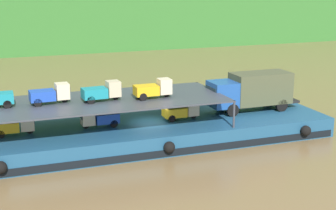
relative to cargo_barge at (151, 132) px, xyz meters
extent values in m
plane|color=brown|center=(0.00, 0.03, -0.75)|extent=(400.00, 400.00, 0.00)
cube|color=navy|center=(0.00, 0.03, 0.00)|extent=(27.42, 7.76, 1.50)
cube|color=black|center=(0.00, -3.87, -0.40)|extent=(26.87, 0.06, 0.50)
sphere|color=black|center=(-10.97, -4.09, 0.10)|extent=(0.79, 0.79, 0.79)
sphere|color=black|center=(0.00, -4.09, 0.10)|extent=(0.79, 0.79, 0.79)
sphere|color=black|center=(10.97, -4.09, 0.10)|extent=(0.79, 0.79, 0.79)
cube|color=#1E4C99|center=(6.11, 0.34, 2.35)|extent=(2.00, 2.19, 2.00)
cube|color=#192833|center=(5.08, 0.34, 2.70)|extent=(0.06, 1.84, 0.60)
cube|color=#474C33|center=(9.51, 0.35, 2.60)|extent=(4.81, 2.31, 2.50)
cube|color=black|center=(9.51, 0.35, 1.30)|extent=(6.80, 1.40, 0.20)
cylinder|color=black|center=(6.51, 1.35, 1.25)|extent=(1.00, 0.28, 1.00)
cylinder|color=black|center=(6.51, -0.67, 1.25)|extent=(1.00, 0.28, 1.00)
cylinder|color=black|center=(10.95, 1.36, 1.25)|extent=(1.00, 0.28, 1.00)
cylinder|color=black|center=(10.95, -0.66, 1.25)|extent=(1.00, 0.28, 1.00)
cylinder|color=#383D47|center=(5.23, 3.43, 1.75)|extent=(0.16, 0.16, 2.00)
cylinder|color=#383D47|center=(5.23, -3.37, 1.75)|extent=(0.16, 0.16, 2.00)
cube|color=#383D47|center=(-3.80, 0.03, 2.70)|extent=(18.22, 6.96, 0.10)
cube|color=gold|center=(-10.33, 0.30, 1.38)|extent=(1.74, 1.26, 0.70)
cube|color=beige|center=(-8.93, 0.25, 1.58)|extent=(0.94, 1.03, 1.10)
cube|color=#19232D|center=(-8.46, 0.23, 1.69)|extent=(0.07, 0.85, 0.38)
cylinder|color=black|center=(-8.78, 0.24, 1.03)|extent=(0.56, 0.16, 0.56)
cylinder|color=black|center=(-10.75, -0.21, 1.03)|extent=(0.56, 0.16, 0.56)
cylinder|color=black|center=(-10.71, 0.85, 1.03)|extent=(0.56, 0.16, 0.56)
cube|color=#1E47B7|center=(-3.34, 0.13, 1.38)|extent=(1.74, 1.26, 0.70)
cube|color=beige|center=(-4.74, 0.08, 1.58)|extent=(0.93, 1.03, 1.10)
cube|color=#19232D|center=(-5.21, 0.07, 1.69)|extent=(0.07, 0.85, 0.38)
cylinder|color=black|center=(-4.89, 0.08, 1.03)|extent=(0.56, 0.16, 0.56)
cylinder|color=black|center=(-2.96, 0.68, 1.03)|extent=(0.56, 0.16, 0.56)
cylinder|color=black|center=(-2.92, -0.38, 1.03)|extent=(0.56, 0.16, 0.56)
cube|color=gold|center=(1.90, -0.05, 1.38)|extent=(1.73, 1.24, 0.70)
cube|color=#C6B793|center=(3.30, -0.08, 1.58)|extent=(0.92, 1.02, 1.10)
cube|color=#19232D|center=(3.77, -0.09, 1.69)|extent=(0.06, 0.85, 0.38)
cylinder|color=black|center=(3.45, -0.09, 1.03)|extent=(0.56, 0.15, 0.56)
cylinder|color=black|center=(1.49, -0.57, 1.03)|extent=(0.56, 0.15, 0.56)
cylinder|color=black|center=(1.51, 0.49, 1.03)|extent=(0.56, 0.15, 0.56)
cube|color=teal|center=(-10.55, 0.51, 3.38)|extent=(1.71, 1.21, 0.70)
cylinder|color=black|center=(-10.14, 1.04, 3.03)|extent=(0.56, 0.14, 0.56)
cylinder|color=black|center=(-10.15, -0.02, 3.03)|extent=(0.56, 0.14, 0.56)
cube|color=#1E47B7|center=(-7.80, 0.29, 3.38)|extent=(1.76, 1.28, 0.70)
cube|color=beige|center=(-6.40, 0.36, 3.58)|extent=(0.95, 1.04, 1.10)
cube|color=#19232D|center=(-5.93, 0.38, 3.69)|extent=(0.08, 0.85, 0.38)
cylinder|color=black|center=(-6.25, 0.37, 3.03)|extent=(0.57, 0.17, 0.56)
cylinder|color=black|center=(-8.17, -0.26, 3.03)|extent=(0.57, 0.17, 0.56)
cylinder|color=black|center=(-8.22, 0.80, 3.03)|extent=(0.57, 0.17, 0.56)
cube|color=teal|center=(-4.23, -0.20, 3.38)|extent=(1.77, 1.30, 0.70)
cube|color=#C6B793|center=(-2.84, -0.12, 3.58)|extent=(0.96, 1.05, 1.10)
cube|color=#19232D|center=(-2.37, -0.09, 3.69)|extent=(0.09, 0.85, 0.38)
cylinder|color=black|center=(-2.69, -0.11, 3.03)|extent=(0.57, 0.17, 0.56)
cylinder|color=black|center=(-4.60, -0.75, 3.03)|extent=(0.57, 0.17, 0.56)
cylinder|color=black|center=(-4.66, 0.30, 3.03)|extent=(0.57, 0.17, 0.56)
cube|color=gold|center=(-0.52, -0.60, 3.38)|extent=(1.70, 1.21, 0.70)
cube|color=beige|center=(0.88, -0.59, 3.58)|extent=(0.90, 1.00, 1.10)
cube|color=#19232D|center=(1.35, -0.59, 3.69)|extent=(0.04, 0.85, 0.38)
cylinder|color=black|center=(1.03, -0.59, 3.03)|extent=(0.56, 0.14, 0.56)
cylinder|color=black|center=(-0.91, -1.13, 3.03)|extent=(0.56, 0.14, 0.56)
cylinder|color=black|center=(-0.92, -0.07, 3.03)|extent=(0.56, 0.14, 0.56)
camera|label=1|loc=(-11.18, -34.59, 11.47)|focal=53.85mm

